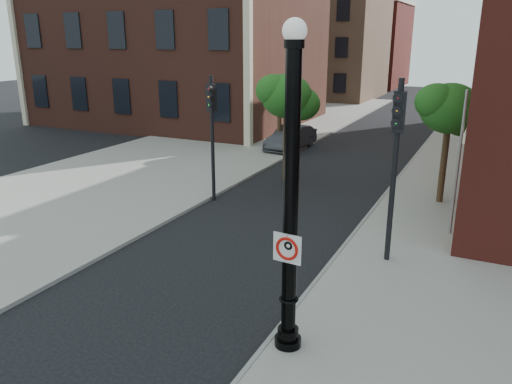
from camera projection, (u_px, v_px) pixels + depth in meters
The scene contains 15 objects.
ground at pixel (186, 321), 11.18m from camera, with size 120.00×120.00×0.00m, color black.
sidewalk_right at pixel (493, 219), 17.25m from camera, with size 8.00×60.00×0.12m, color gray.
sidewalk_left at pixel (227, 141), 30.38m from camera, with size 10.00×50.00×0.12m, color gray.
curb_edge at pixel (378, 203), 18.90m from camera, with size 0.10×60.00×0.14m, color gray.
bg_building_tan_a at pixel (321, 38), 52.21m from camera, with size 12.00×12.00×12.00m, color #936B50.
bg_building_red at pixel (356, 46), 64.53m from camera, with size 12.00×12.00×10.00m, color maroon.
lamppost at pixel (291, 213), 9.27m from camera, with size 0.54×0.54×6.40m.
no_parking_sign at pixel (287, 248), 9.31m from camera, with size 0.58×0.09×0.58m.
parked_car at pixel (291, 138), 28.05m from camera, with size 1.42×4.08×1.34m, color #2F2F34.
traffic_signal_left at pixel (212, 118), 18.51m from camera, with size 0.36×0.42×4.77m.
traffic_signal_right at pixel (396, 143), 13.03m from camera, with size 0.37×0.44×5.11m.
utility_pole at pixel (458, 166), 15.23m from camera, with size 0.09×0.09×4.63m, color #999999.
street_tree_a at pixel (288, 97), 21.13m from camera, with size 2.57×2.32×4.63m.
street_tree_b at pixel (280, 91), 27.12m from camera, with size 2.31×2.09×4.16m.
street_tree_c at pixel (451, 110), 17.96m from camera, with size 2.52×2.28×4.55m.
Camera 1 is at (5.70, -8.15, 6.08)m, focal length 35.00 mm.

